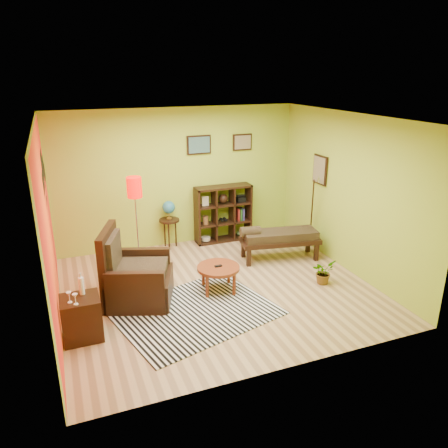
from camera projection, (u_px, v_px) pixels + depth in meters
name	position (u px, v px, depth m)	size (l,w,h in m)	color
ground	(217.00, 289.00, 7.33)	(5.00, 5.00, 0.00)	tan
room_shell	(210.00, 185.00, 6.71)	(5.04, 4.54, 2.82)	#9FBA34
zebra_rug	(195.00, 312.00, 6.62)	(2.27, 1.75, 0.01)	silver
coffee_table	(218.00, 270.00, 7.16)	(0.70, 0.70, 0.45)	maroon
armchair	(134.00, 279.00, 6.85)	(1.26, 1.24, 1.21)	black
side_cabinet	(82.00, 318.00, 5.90)	(0.51, 0.47, 0.92)	black
floor_lamp	(135.00, 196.00, 7.54)	(0.26, 0.26, 1.74)	silver
globe_table	(169.00, 213.00, 8.79)	(0.41, 0.41, 0.99)	black
cube_shelf	(224.00, 214.00, 9.23)	(1.20, 0.35, 1.20)	black
bench	(278.00, 237.00, 8.34)	(1.58, 0.80, 0.70)	black
potted_plant	(323.00, 274.00, 7.48)	(0.38, 0.42, 0.33)	#26661E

